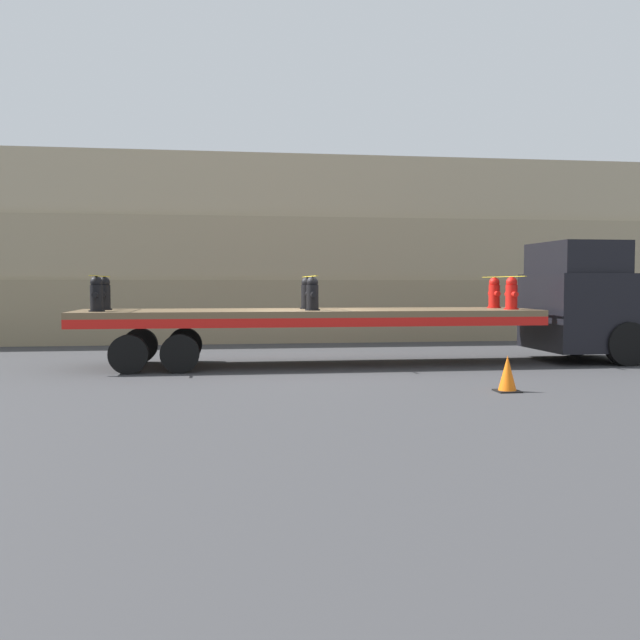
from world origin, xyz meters
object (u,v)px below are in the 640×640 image
(flatbed_trailer, at_px, (284,319))
(fire_hydrant_black_near_0, at_px, (96,295))
(fire_hydrant_red_near_2, at_px, (511,294))
(fire_hydrant_red_far_2, at_px, (494,293))
(traffic_cone, at_px, (507,374))
(fire_hydrant_black_far_1, at_px, (307,294))
(truck_cab, at_px, (587,301))
(fire_hydrant_black_far_0, at_px, (104,294))
(fire_hydrant_black_near_1, at_px, (312,294))

(flatbed_trailer, bearing_deg, fire_hydrant_black_near_0, -172.66)
(fire_hydrant_black_near_0, xyz_separation_m, fire_hydrant_red_near_2, (9.46, 0.00, 0.00))
(fire_hydrant_red_far_2, relative_size, traffic_cone, 1.20)
(flatbed_trailer, relative_size, fire_hydrant_black_near_0, 13.86)
(fire_hydrant_black_near_0, relative_size, fire_hydrant_black_far_1, 1.00)
(fire_hydrant_red_far_2, height_order, traffic_cone, fire_hydrant_red_far_2)
(flatbed_trailer, distance_m, traffic_cone, 5.86)
(fire_hydrant_black_near_0, bearing_deg, fire_hydrant_red_far_2, 6.43)
(fire_hydrant_red_near_2, height_order, fire_hydrant_red_far_2, same)
(fire_hydrant_black_near_0, height_order, traffic_cone, fire_hydrant_black_near_0)
(truck_cab, bearing_deg, fire_hydrant_black_far_0, 177.38)
(fire_hydrant_black_far_0, xyz_separation_m, fire_hydrant_black_near_1, (4.73, -1.07, 0.00))
(fire_hydrant_black_far_1, bearing_deg, truck_cab, -4.41)
(fire_hydrant_black_near_0, xyz_separation_m, traffic_cone, (7.67, -4.09, -1.36))
(traffic_cone, bearing_deg, fire_hydrant_black_near_0, 151.95)
(fire_hydrant_black_far_1, relative_size, fire_hydrant_red_near_2, 1.00)
(fire_hydrant_black_near_1, height_order, fire_hydrant_red_near_2, same)
(fire_hydrant_red_far_2, xyz_separation_m, traffic_cone, (-1.80, -5.15, -1.36))
(fire_hydrant_red_far_2, bearing_deg, traffic_cone, -109.22)
(traffic_cone, bearing_deg, fire_hydrant_black_far_1, 119.67)
(truck_cab, height_order, fire_hydrant_black_far_0, truck_cab)
(truck_cab, xyz_separation_m, fire_hydrant_black_near_0, (-11.65, -0.53, 0.20))
(truck_cab, relative_size, flatbed_trailer, 0.27)
(fire_hydrant_black_far_1, bearing_deg, fire_hydrant_red_near_2, -12.70)
(flatbed_trailer, bearing_deg, fire_hydrant_red_far_2, 5.72)
(fire_hydrant_red_far_2, bearing_deg, fire_hydrant_black_far_1, 180.00)
(truck_cab, relative_size, fire_hydrant_black_near_0, 3.80)
(flatbed_trailer, distance_m, fire_hydrant_red_far_2, 5.38)
(fire_hydrant_red_near_2, relative_size, traffic_cone, 1.20)
(fire_hydrant_black_far_0, relative_size, traffic_cone, 1.20)
(truck_cab, distance_m, traffic_cone, 6.20)
(fire_hydrant_black_near_0, distance_m, traffic_cone, 8.79)
(fire_hydrant_black_far_1, xyz_separation_m, fire_hydrant_red_far_2, (4.73, 0.00, 0.00))
(flatbed_trailer, relative_size, fire_hydrant_red_near_2, 13.86)
(fire_hydrant_black_far_0, xyz_separation_m, traffic_cone, (7.67, -5.15, -1.36))
(fire_hydrant_red_near_2, distance_m, traffic_cone, 4.67)
(fire_hydrant_red_near_2, xyz_separation_m, traffic_cone, (-1.80, -4.09, -1.36))
(fire_hydrant_black_far_1, relative_size, traffic_cone, 1.20)
(fire_hydrant_black_near_0, height_order, fire_hydrant_red_near_2, same)
(fire_hydrant_black_far_0, height_order, fire_hydrant_black_far_1, same)
(truck_cab, relative_size, fire_hydrant_black_near_1, 3.80)
(fire_hydrant_black_far_1, distance_m, traffic_cone, 6.08)
(fire_hydrant_black_far_1, bearing_deg, fire_hydrant_red_far_2, 0.00)
(fire_hydrant_black_near_0, bearing_deg, fire_hydrant_black_far_0, 90.00)
(fire_hydrant_black_far_0, relative_size, fire_hydrant_red_near_2, 1.00)
(fire_hydrant_black_far_0, xyz_separation_m, fire_hydrant_red_near_2, (9.46, -1.07, 0.00))
(traffic_cone, bearing_deg, fire_hydrant_black_near_1, 125.70)
(fire_hydrant_red_near_2, bearing_deg, traffic_cone, -113.73)
(flatbed_trailer, bearing_deg, fire_hydrant_black_far_1, 41.96)
(fire_hydrant_black_near_0, relative_size, fire_hydrant_black_near_1, 1.00)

